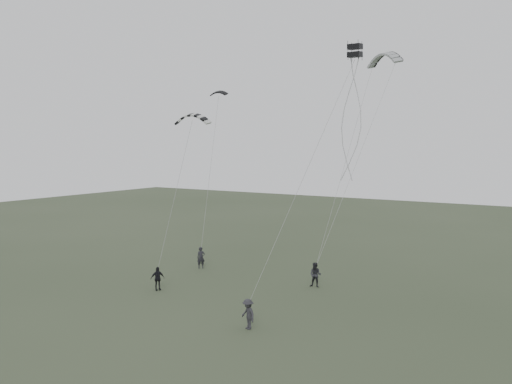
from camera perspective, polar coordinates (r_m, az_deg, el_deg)
The scene contains 9 objects.
ground at distance 35.26m, azimuth -5.46°, elevation -11.82°, with size 140.00×140.00×0.00m, color #333F29.
flyer_left at distance 43.02m, azimuth -6.31°, elevation -7.47°, with size 0.67×0.44×1.82m, color black.
flyer_right at distance 37.43m, azimuth 6.81°, elevation -9.38°, with size 0.88×0.69×1.82m, color #25252A.
flyer_center at distance 37.11m, azimuth -11.20°, elevation -9.67°, with size 0.99×0.41×1.70m, color black.
flyer_far at distance 28.99m, azimuth -0.92°, elevation -13.77°, with size 1.12×0.64×1.73m, color #28272C.
kite_dark_small at distance 47.32m, azimuth -4.29°, elevation 11.34°, with size 1.69×0.51×0.54m, color black, non-canonical shape.
kite_pale_large at distance 43.68m, azimuth 14.43°, elevation 15.06°, with size 3.48×0.78×1.47m, color #96999B, non-canonical shape.
kite_striped at distance 38.23m, azimuth -7.30°, elevation 8.74°, with size 2.76×0.69×1.11m, color black, non-canonical shape.
kite_box at distance 29.95m, azimuth 11.24°, elevation 15.57°, with size 0.71×0.71×0.75m, color black, non-canonical shape.
Camera 1 is at (20.42, -26.86, 10.24)m, focal length 35.00 mm.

